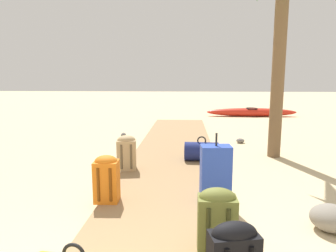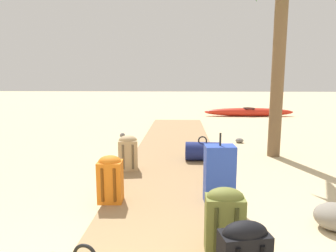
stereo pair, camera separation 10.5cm
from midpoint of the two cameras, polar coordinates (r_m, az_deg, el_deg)
ground_plane at (r=5.13m, az=0.42°, el=-8.67°), size 60.00×60.00×0.00m
boardwalk at (r=6.05m, az=0.76°, el=-5.51°), size 1.61×9.71×0.08m
backpack_orange at (r=3.75m, az=-11.66°, el=-9.55°), size 0.30×0.27×0.57m
suitcase_blue at (r=3.69m, az=8.87°, el=-8.96°), size 0.37×0.26×0.85m
backpack_tan at (r=4.95m, az=-8.16°, el=-4.86°), size 0.34×0.30×0.57m
duffel_bag_navy at (r=5.52m, az=5.96°, el=-4.76°), size 0.62×0.36×0.45m
backpack_olive at (r=2.71m, az=9.49°, el=-16.91°), size 0.33×0.23×0.58m
kayak at (r=12.86m, az=14.76°, el=2.58°), size 3.66×0.57×0.35m
rock_right_mid at (r=7.56m, az=12.96°, el=-2.68°), size 0.26×0.26×0.11m
rock_right_near at (r=3.69m, az=28.31°, el=-14.85°), size 0.49×0.48×0.27m
rock_left_far at (r=5.49m, az=-12.32°, el=-7.17°), size 0.19×0.15×0.10m
rock_left_near at (r=8.09m, az=-8.98°, el=-1.72°), size 0.16×0.20×0.13m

